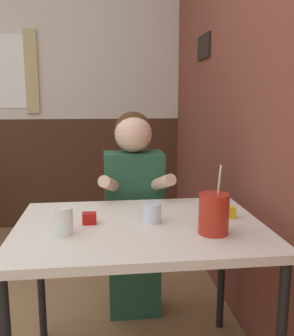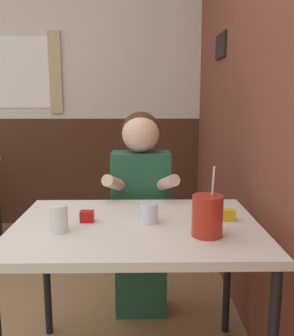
{
  "view_description": "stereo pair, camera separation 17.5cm",
  "coord_description": "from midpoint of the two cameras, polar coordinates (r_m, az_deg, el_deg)",
  "views": [
    {
      "loc": [
        0.73,
        -1.21,
        1.31
      ],
      "look_at": [
        0.93,
        0.49,
        0.98
      ],
      "focal_mm": 40.0,
      "sensor_mm": 36.0,
      "label": 1
    },
    {
      "loc": [
        0.9,
        -1.23,
        1.31
      ],
      "look_at": [
        0.93,
        0.49,
        0.98
      ],
      "focal_mm": 40.0,
      "sensor_mm": 36.0,
      "label": 2
    }
  ],
  "objects": [
    {
      "name": "brick_wall_right",
      "position": [
        2.61,
        9.25,
        11.51
      ],
      "size": [
        0.08,
        4.58,
        2.7
      ],
      "color": "brown",
      "rests_on": "ground_plane"
    },
    {
      "name": "main_table",
      "position": [
        1.67,
        -4.13,
        -10.79
      ],
      "size": [
        1.08,
        0.79,
        0.76
      ],
      "color": "beige",
      "rests_on": "ground_plane"
    },
    {
      "name": "person_seated",
      "position": [
        2.23,
        -4.28,
        -6.29
      ],
      "size": [
        0.42,
        0.41,
        1.23
      ],
      "color": "#235138",
      "rests_on": "ground_plane"
    },
    {
      "name": "condiment_mustard",
      "position": [
        1.75,
        9.51,
        -6.72
      ],
      "size": [
        0.06,
        0.04,
        0.05
      ],
      "color": "yellow",
      "rests_on": "main_table"
    },
    {
      "name": "cocktail_pitcher",
      "position": [
        1.52,
        6.9,
        -6.98
      ],
      "size": [
        0.12,
        0.12,
        0.28
      ],
      "color": "#B22819",
      "rests_on": "main_table"
    },
    {
      "name": "glass_near_pitcher",
      "position": [
        1.66,
        -2.25,
        -6.89
      ],
      "size": [
        0.08,
        0.08,
        0.09
      ],
      "color": "silver",
      "rests_on": "main_table"
    },
    {
      "name": "back_wall",
      "position": [
        3.91,
        -19.34,
        10.78
      ],
      "size": [
        5.99,
        0.09,
        2.7
      ],
      "color": "beige",
      "rests_on": "ground_plane"
    },
    {
      "name": "glass_center",
      "position": [
        1.56,
        -15.72,
        -7.88
      ],
      "size": [
        0.07,
        0.07,
        0.11
      ],
      "color": "silver",
      "rests_on": "main_table"
    },
    {
      "name": "condiment_ketchup",
      "position": [
        1.68,
        -11.76,
        -7.56
      ],
      "size": [
        0.06,
        0.04,
        0.05
      ],
      "color": "#B7140F",
      "rests_on": "main_table"
    }
  ]
}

